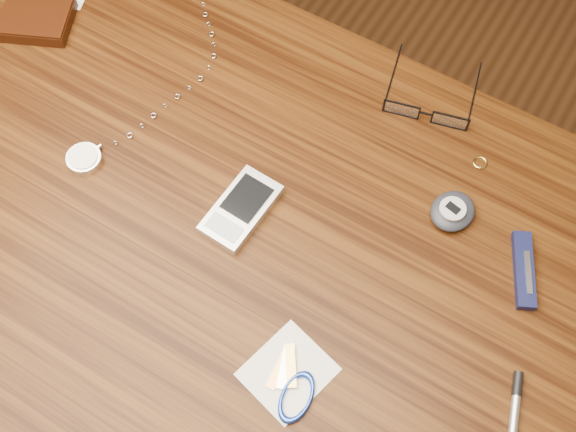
% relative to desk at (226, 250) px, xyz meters
% --- Properties ---
extents(ground, '(3.80, 3.80, 0.00)m').
position_rel_desk_xyz_m(ground, '(0.00, 0.00, -0.65)').
color(ground, '#472814').
rests_on(ground, ground).
extents(desk, '(1.00, 0.70, 0.75)m').
position_rel_desk_xyz_m(desk, '(0.00, 0.00, 0.00)').
color(desk, '#361C08').
rests_on(desk, ground).
extents(wallet_and_card, '(0.12, 0.15, 0.02)m').
position_rel_desk_xyz_m(wallet_and_card, '(-0.40, 0.13, 0.11)').
color(wallet_and_card, black).
rests_on(wallet_and_card, desk).
extents(eyeglasses, '(0.14, 0.15, 0.03)m').
position_rel_desk_xyz_m(eyeglasses, '(0.15, 0.27, 0.11)').
color(eyeglasses, black).
rests_on(eyeglasses, desk).
extents(gold_ring, '(0.02, 0.02, 0.00)m').
position_rel_desk_xyz_m(gold_ring, '(0.25, 0.24, 0.10)').
color(gold_ring, '#F2D866').
rests_on(gold_ring, desk).
extents(pocket_watch, '(0.11, 0.36, 0.01)m').
position_rel_desk_xyz_m(pocket_watch, '(-0.20, -0.01, 0.11)').
color(pocket_watch, white).
rests_on(pocket_watch, desk).
extents(pda_phone, '(0.06, 0.11, 0.02)m').
position_rel_desk_xyz_m(pda_phone, '(0.02, 0.02, 0.11)').
color(pda_phone, silver).
rests_on(pda_phone, desk).
extents(pedometer, '(0.06, 0.07, 0.03)m').
position_rel_desk_xyz_m(pedometer, '(0.25, 0.15, 0.11)').
color(pedometer, black).
rests_on(pedometer, desk).
extents(notepad_keys, '(0.10, 0.11, 0.01)m').
position_rel_desk_xyz_m(notepad_keys, '(0.19, -0.14, 0.11)').
color(notepad_keys, silver).
rests_on(notepad_keys, desk).
extents(pocket_knife, '(0.06, 0.10, 0.01)m').
position_rel_desk_xyz_m(pocket_knife, '(0.36, 0.13, 0.11)').
color(pocket_knife, '#0E1036').
rests_on(pocket_knife, desk).
extents(silver_pen, '(0.05, 0.13, 0.01)m').
position_rel_desk_xyz_m(silver_pen, '(0.42, -0.04, 0.11)').
color(silver_pen, '#BBBBBF').
rests_on(silver_pen, desk).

